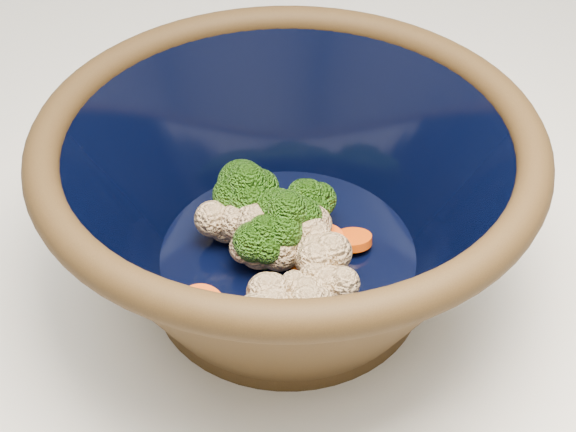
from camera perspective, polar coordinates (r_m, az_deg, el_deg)
mixing_bowl at (r=0.52m, az=0.00°, el=1.10°), size 0.39×0.39×0.14m
vegetable_pile at (r=0.53m, az=-0.58°, el=-1.26°), size 0.14×0.13×0.05m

